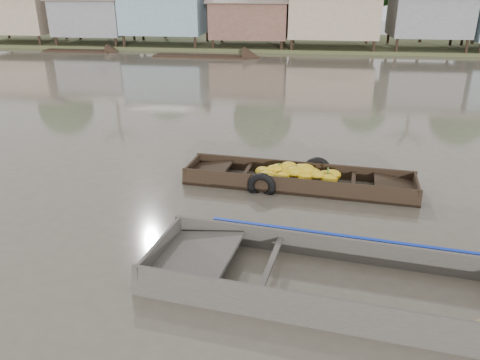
# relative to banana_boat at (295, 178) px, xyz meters

# --- Properties ---
(ground) EXTENTS (120.00, 120.00, 0.00)m
(ground) POSITION_rel_banana_boat_xyz_m (-0.48, -2.83, -0.18)
(ground) COLOR #534B3F
(ground) RESTS_ON ground
(riverbank) EXTENTS (120.00, 12.47, 10.22)m
(riverbank) POSITION_rel_banana_boat_xyz_m (2.55, 29.04, 2.89)
(riverbank) COLOR #384723
(riverbank) RESTS_ON ground
(banana_boat) EXTENTS (6.08, 2.03, 0.83)m
(banana_boat) POSITION_rel_banana_boat_xyz_m (0.00, 0.00, 0.00)
(banana_boat) COLOR black
(banana_boat) RESTS_ON ground
(viewer_boat) EXTENTS (8.46, 3.28, 0.66)m
(viewer_boat) POSITION_rel_banana_boat_xyz_m (1.60, -4.60, -0.10)
(viewer_boat) COLOR #3B3632
(viewer_boat) RESTS_ON ground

